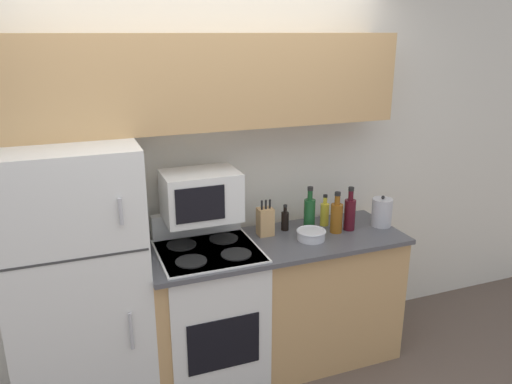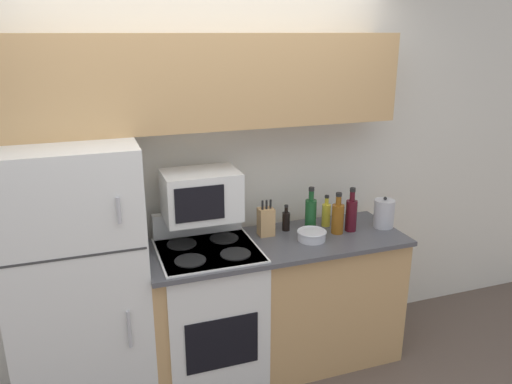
# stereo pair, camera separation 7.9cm
# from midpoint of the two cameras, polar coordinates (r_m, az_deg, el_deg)

# --- Properties ---
(wall_back) EXTENTS (8.00, 0.05, 2.55)m
(wall_back) POSITION_cam_midpoint_polar(r_m,az_deg,el_deg) (3.33, -5.33, 1.74)
(wall_back) COLOR silver
(wall_back) RESTS_ON ground_plane
(lower_cabinets) EXTENTS (1.68, 0.61, 0.92)m
(lower_cabinets) POSITION_cam_midpoint_polar(r_m,az_deg,el_deg) (3.43, 2.94, -12.57)
(lower_cabinets) COLOR tan
(lower_cabinets) RESTS_ON ground_plane
(refrigerator) EXTENTS (0.75, 0.65, 1.64)m
(refrigerator) POSITION_cam_midpoint_polar(r_m,az_deg,el_deg) (3.09, -18.91, -9.70)
(refrigerator) COLOR white
(refrigerator) RESTS_ON ground_plane
(upper_cabinets) EXTENTS (2.43, 0.30, 0.55)m
(upper_cabinets) POSITION_cam_midpoint_polar(r_m,az_deg,el_deg) (3.05, -4.85, 12.47)
(upper_cabinets) COLOR tan
(upper_cabinets) RESTS_ON refrigerator
(stove) EXTENTS (0.61, 0.59, 1.09)m
(stove) POSITION_cam_midpoint_polar(r_m,az_deg,el_deg) (3.29, -4.58, -13.67)
(stove) COLOR white
(stove) RESTS_ON ground_plane
(microwave) EXTENTS (0.46, 0.33, 0.30)m
(microwave) POSITION_cam_midpoint_polar(r_m,az_deg,el_deg) (3.07, -5.57, -0.34)
(microwave) COLOR white
(microwave) RESTS_ON stove
(knife_block) EXTENTS (0.10, 0.09, 0.24)m
(knife_block) POSITION_cam_midpoint_polar(r_m,az_deg,el_deg) (3.26, 1.84, -3.39)
(knife_block) COLOR tan
(knife_block) RESTS_ON lower_cabinets
(bowl) EXTENTS (0.19, 0.19, 0.06)m
(bowl) POSITION_cam_midpoint_polar(r_m,az_deg,el_deg) (3.23, 7.08, -4.91)
(bowl) COLOR silver
(bowl) RESTS_ON lower_cabinets
(bottle_cooking_spray) EXTENTS (0.06, 0.06, 0.22)m
(bottle_cooking_spray) POSITION_cam_midpoint_polar(r_m,az_deg,el_deg) (3.46, 8.67, -2.49)
(bottle_cooking_spray) COLOR gold
(bottle_cooking_spray) RESTS_ON lower_cabinets
(bottle_wine_green) EXTENTS (0.08, 0.08, 0.30)m
(bottle_wine_green) POSITION_cam_midpoint_polar(r_m,az_deg,el_deg) (3.36, 6.94, -2.43)
(bottle_wine_green) COLOR #194C23
(bottle_wine_green) RESTS_ON lower_cabinets
(bottle_whiskey) EXTENTS (0.08, 0.08, 0.28)m
(bottle_whiskey) POSITION_cam_midpoint_polar(r_m,az_deg,el_deg) (3.34, 9.99, -2.88)
(bottle_whiskey) COLOR brown
(bottle_whiskey) RESTS_ON lower_cabinets
(bottle_wine_red) EXTENTS (0.08, 0.08, 0.30)m
(bottle_wine_red) POSITION_cam_midpoint_polar(r_m,az_deg,el_deg) (3.39, 11.49, -2.48)
(bottle_wine_red) COLOR #470F19
(bottle_wine_red) RESTS_ON lower_cabinets
(bottle_soy_sauce) EXTENTS (0.05, 0.05, 0.18)m
(bottle_soy_sauce) POSITION_cam_midpoint_polar(r_m,az_deg,el_deg) (3.35, 4.13, -3.27)
(bottle_soy_sauce) COLOR black
(bottle_soy_sauce) RESTS_ON lower_cabinets
(kettle) EXTENTS (0.14, 0.14, 0.22)m
(kettle) POSITION_cam_midpoint_polar(r_m,az_deg,el_deg) (3.52, 15.04, -2.39)
(kettle) COLOR #B7B7BC
(kettle) RESTS_ON lower_cabinets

